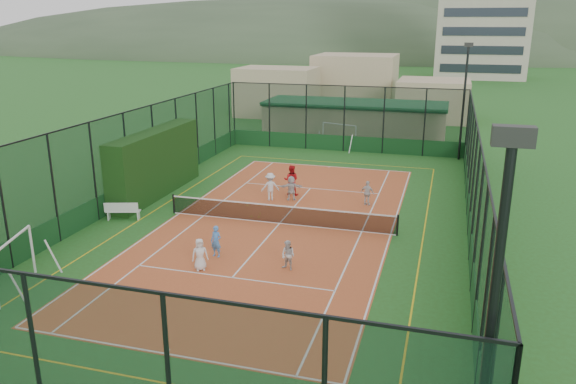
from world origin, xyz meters
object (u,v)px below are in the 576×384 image
object	(u,v)px
white_bench	(123,210)
futsal_goal_near	(15,265)
child_far_back	(291,188)
child_near_left	(200,254)
child_far_left	(270,187)
coach	(291,180)
child_near_right	(288,255)
child_near_mid	(216,241)
child_far_right	(367,193)
floodlight_se	(485,375)
floodlight_ne	(464,103)
clubhouse	(355,120)
futsal_goal_far	(339,137)

from	to	relation	value
white_bench	futsal_goal_near	world-z (taller)	futsal_goal_near
child_far_back	child_near_left	bearing A→B (deg)	64.68
child_far_left	coach	bearing A→B (deg)	-149.33
futsal_goal_near	child_near_right	distance (m)	10.31
coach	child_far_left	bearing A→B (deg)	49.83
child_near_mid	child_near_right	xyz separation A→B (m)	(3.32, -0.43, -0.07)
child_near_left	coach	size ratio (longest dim) A/B	0.76
child_near_left	child_far_right	bearing A→B (deg)	30.89
floodlight_se	child_far_back	size ratio (longest dim) A/B	5.90
floodlight_ne	coach	xyz separation A→B (m)	(-9.35, -11.79, -3.23)
child_near_mid	child_far_right	distance (m)	10.18
child_near_mid	child_far_left	world-z (taller)	child_far_left
floodlight_ne	child_near_left	size ratio (longest dim) A/B	6.18
child_far_right	clubhouse	bearing A→B (deg)	-61.27
child_far_left	child_far_right	world-z (taller)	child_far_left
child_far_left	child_near_left	bearing A→B (deg)	65.30
child_far_left	child_far_right	distance (m)	5.41
clubhouse	child_far_right	size ratio (longest dim) A/B	11.16
clubhouse	child_far_right	xyz separation A→B (m)	(3.76, -17.85, -0.88)
child_far_left	floodlight_ne	bearing A→B (deg)	-153.35
futsal_goal_far	coach	xyz separation A→B (m)	(-0.26, -12.88, -0.08)
coach	futsal_goal_near	bearing A→B (deg)	59.17
futsal_goal_far	clubhouse	bearing A→B (deg)	101.39
child_far_left	clubhouse	bearing A→B (deg)	-120.34
floodlight_se	floodlight_ne	bearing A→B (deg)	90.00
clubhouse	child_near_right	xyz separation A→B (m)	(1.91, -27.06, -0.95)
futsal_goal_near	child_near_right	xyz separation A→B (m)	(9.26, 4.51, -0.37)
futsal_goal_far	child_near_left	bearing A→B (deg)	-74.50
floodlight_ne	clubhouse	distance (m)	10.47
child_near_right	coach	xyz separation A→B (m)	(-2.66, 9.87, 0.26)
floodlight_se	white_bench	bearing A→B (deg)	137.52
floodlight_se	clubhouse	world-z (taller)	floodlight_se
white_bench	child_near_left	distance (m)	7.73
child_near_left	child_far_back	bearing A→B (deg)	52.27
futsal_goal_near	futsal_goal_far	size ratio (longest dim) A/B	1.03
child_far_back	floodlight_ne	bearing A→B (deg)	-144.92
futsal_goal_far	white_bench	bearing A→B (deg)	-92.83
white_bench	child_near_right	world-z (taller)	child_near_right
child_near_left	child_near_right	xyz separation A→B (m)	(3.41, 1.00, -0.05)
child_far_left	child_far_back	distance (m)	1.18
futsal_goal_far	child_near_right	world-z (taller)	futsal_goal_far
futsal_goal_far	child_far_left	world-z (taller)	futsal_goal_far
floodlight_se	coach	xyz separation A→B (m)	(-9.35, 21.41, -3.23)
white_bench	child_near_left	xyz separation A→B (m)	(6.29, -4.48, 0.20)
child_near_right	child_near_left	bearing A→B (deg)	-143.99
child_near_right	child_far_right	distance (m)	9.39
futsal_goal_near	child_far_right	xyz separation A→B (m)	(11.11, 13.72, -0.31)
floodlight_se	floodlight_ne	world-z (taller)	same
child_far_left	coach	xyz separation A→B (m)	(0.86, 1.27, 0.09)
floodlight_se	child_far_right	distance (m)	21.58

